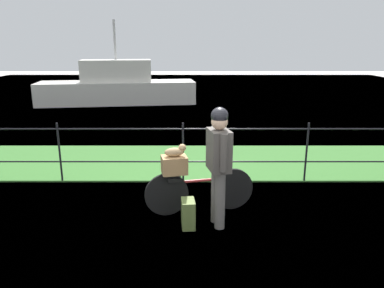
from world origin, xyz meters
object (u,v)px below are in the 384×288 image
Objects in this scene: wooden_crate at (176,165)px; moored_boat_near at (119,87)px; backpack_on_paving at (189,214)px; bicycle_main at (200,191)px; cyclist_person at (220,157)px; terrier_dog at (177,151)px.

moored_boat_near is at bearing 105.53° from wooden_crate.
backpack_on_paving is 0.06× the size of moored_boat_near.
backpack_on_paving is at bearing -108.22° from bicycle_main.
cyclist_person reaches higher than bicycle_main.
backpack_on_paving is at bearing -74.02° from moored_boat_near.
bicycle_main is 4.10× the size of backpack_on_paving.
wooden_crate is 10.96m from moored_boat_near.
wooden_crate is at bearing -167.92° from bicycle_main.
moored_boat_near reaches higher than wooden_crate.
terrier_dog is 0.19× the size of cyclist_person.
cyclist_person is at bearing -29.19° from terrier_dog.
terrier_dog is 0.81× the size of backpack_on_paving.
wooden_crate is 0.22× the size of cyclist_person.
terrier_dog is 0.05× the size of moored_boat_near.
terrier_dog is at bearing 150.81° from cyclist_person.
backpack_on_paving is 11.41m from moored_boat_near.
wooden_crate is 1.12× the size of terrier_dog.
bicycle_main is at bearing 12.08° from terrier_dog.
backpack_on_paving is at bearing -62.84° from wooden_crate.
bicycle_main is 4.52× the size of wooden_crate.
wooden_crate is 0.73m from backpack_on_paving.
bicycle_main is 10.99m from moored_boat_near.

